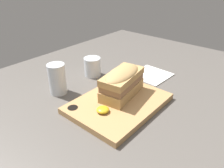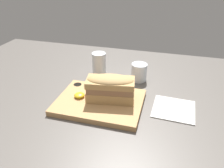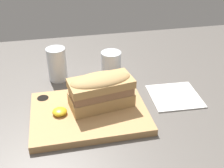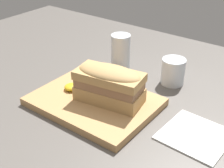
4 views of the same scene
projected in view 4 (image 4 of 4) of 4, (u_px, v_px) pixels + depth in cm
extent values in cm
cube|color=#56514C|center=(80.00, 113.00, 79.22)|extent=(154.13, 123.51, 2.00)
cube|color=tan|center=(94.00, 102.00, 80.17)|extent=(30.63, 22.89, 1.97)
cylinder|color=black|center=(81.00, 75.00, 91.94)|extent=(3.20, 3.20, 0.98)
cube|color=tan|center=(109.00, 94.00, 77.99)|extent=(17.82, 10.63, 3.61)
cube|color=#936B4C|center=(109.00, 84.00, 76.56)|extent=(17.11, 10.20, 2.19)
cube|color=tan|center=(109.00, 76.00, 75.48)|extent=(17.82, 10.63, 2.17)
ellipsoid|color=tan|center=(109.00, 73.00, 75.03)|extent=(17.46, 10.41, 3.25)
ellipsoid|color=gold|center=(71.00, 87.00, 83.19)|extent=(3.82, 3.82, 1.53)
cylinder|color=silver|center=(121.00, 52.00, 96.77)|extent=(6.04, 6.04, 10.90)
cylinder|color=silver|center=(120.00, 60.00, 98.15)|extent=(5.32, 5.32, 4.91)
cylinder|color=silver|center=(173.00, 71.00, 88.78)|extent=(6.71, 6.71, 7.56)
cylinder|color=black|center=(173.00, 74.00, 89.17)|extent=(6.04, 6.04, 5.59)
cube|color=white|center=(196.00, 135.00, 69.57)|extent=(14.93, 14.63, 0.40)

